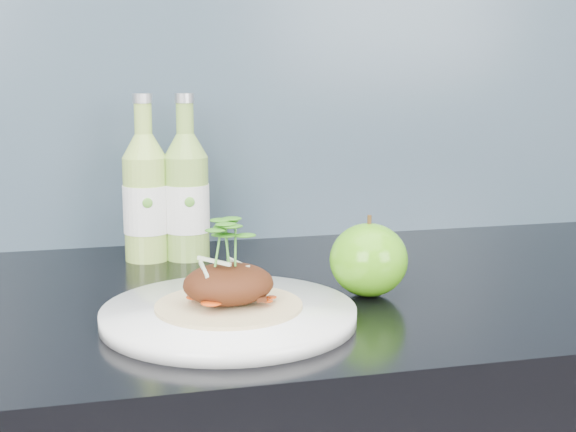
# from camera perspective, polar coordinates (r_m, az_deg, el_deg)

# --- Properties ---
(subway_backsplash) EXTENTS (4.00, 0.02, 0.70)m
(subway_backsplash) POSITION_cam_1_polar(r_m,az_deg,el_deg) (1.23, -6.82, 14.39)
(subway_backsplash) COLOR #698AA5
(subway_backsplash) RESTS_ON kitchen_counter
(dinner_plate) EXTENTS (0.34, 0.34, 0.02)m
(dinner_plate) POSITION_cam_1_polar(r_m,az_deg,el_deg) (0.86, -4.23, -7.01)
(dinner_plate) COLOR white
(dinner_plate) RESTS_ON kitchen_counter
(pork_taco) EXTENTS (0.16, 0.16, 0.10)m
(pork_taco) POSITION_cam_1_polar(r_m,az_deg,el_deg) (0.85, -4.26, -4.65)
(pork_taco) COLOR tan
(pork_taco) RESTS_ON dinner_plate
(green_apple) EXTENTS (0.12, 0.12, 0.10)m
(green_apple) POSITION_cam_1_polar(r_m,az_deg,el_deg) (0.95, 5.76, -3.12)
(green_apple) COLOR #429410
(green_apple) RESTS_ON kitchen_counter
(cider_bottle_left) EXTENTS (0.07, 0.07, 0.23)m
(cider_bottle_left) POSITION_cam_1_polar(r_m,az_deg,el_deg) (1.13, -10.09, 1.28)
(cider_bottle_left) COLOR #9DC451
(cider_bottle_left) RESTS_ON kitchen_counter
(cider_bottle_right) EXTENTS (0.08, 0.08, 0.23)m
(cider_bottle_right) POSITION_cam_1_polar(r_m,az_deg,el_deg) (1.13, -7.21, 1.36)
(cider_bottle_right) COLOR #83AE48
(cider_bottle_right) RESTS_ON kitchen_counter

